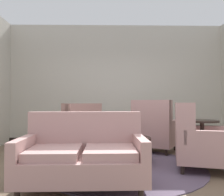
{
  "coord_description": "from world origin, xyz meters",
  "views": [
    {
      "loc": [
        -0.24,
        -3.47,
        1.04
      ],
      "look_at": [
        -0.16,
        0.8,
        1.13
      ],
      "focal_mm": 36.83,
      "sensor_mm": 36.0,
      "label": 1
    }
  ],
  "objects": [
    {
      "name": "coffee_table",
      "position": [
        0.05,
        0.5,
        0.37
      ],
      "size": [
        0.92,
        0.92,
        0.45
      ],
      "color": "black",
      "rests_on": "ground"
    },
    {
      "name": "baseboard_back",
      "position": [
        0.0,
        2.66,
        0.06
      ],
      "size": [
        5.75,
        0.03,
        0.12
      ],
      "primitive_type": "cube",
      "color": "black",
      "rests_on": "ground"
    },
    {
      "name": "armchair_near_window",
      "position": [
        1.22,
        0.11,
        0.43
      ],
      "size": [
        1.1,
        1.07,
        1.04
      ],
      "rotation": [
        0.0,
        0.0,
        7.59
      ],
      "color": "tan",
      "rests_on": "ground"
    },
    {
      "name": "armchair_near_sideboard",
      "position": [
        0.76,
        1.41,
        0.46
      ],
      "size": [
        1.11,
        1.11,
        1.1
      ],
      "rotation": [
        0.0,
        0.0,
        2.61
      ],
      "color": "tan",
      "rests_on": "ground"
    },
    {
      "name": "area_rug",
      "position": [
        0.0,
        0.3,
        0.01
      ],
      "size": [
        2.66,
        2.66,
        0.01
      ],
      "primitive_type": "cylinder",
      "color": "#5B4C60",
      "rests_on": "ground"
    },
    {
      "name": "porcelain_vase",
      "position": [
        0.1,
        0.55,
        0.58
      ],
      "size": [
        0.16,
        0.16,
        0.31
      ],
      "color": "brown",
      "rests_on": "coffee_table"
    },
    {
      "name": "wall_back",
      "position": [
        0.0,
        2.71,
        1.57
      ],
      "size": [
        5.91,
        0.08,
        3.14
      ],
      "primitive_type": "cube",
      "color": "beige",
      "rests_on": "ground"
    },
    {
      "name": "settee",
      "position": [
        -0.54,
        -0.64,
        0.39
      ],
      "size": [
        1.51,
        0.86,
        0.92
      ],
      "rotation": [
        0.0,
        0.0,
        0.02
      ],
      "color": "tan",
      "rests_on": "ground"
    },
    {
      "name": "armchair_beside_settee",
      "position": [
        -0.87,
        1.09,
        0.44
      ],
      "size": [
        1.16,
        1.16,
        1.03
      ],
      "rotation": [
        0.0,
        0.0,
        3.98
      ],
      "color": "tan",
      "rests_on": "ground"
    },
    {
      "name": "ground",
      "position": [
        0.0,
        0.0,
        0.0
      ],
      "size": [
        8.05,
        8.05,
        0.0
      ],
      "primitive_type": "plane",
      "color": "brown"
    },
    {
      "name": "side_table",
      "position": [
        1.37,
        0.43,
        0.45
      ],
      "size": [
        0.55,
        0.55,
        0.75
      ],
      "color": "black",
      "rests_on": "ground"
    }
  ]
}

